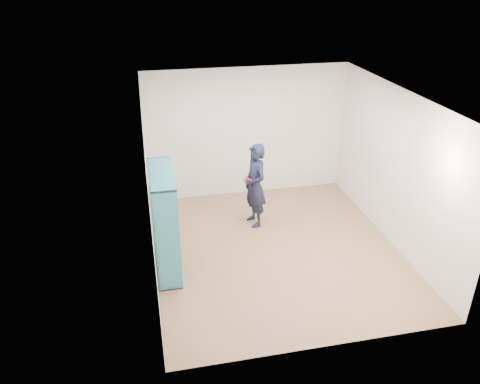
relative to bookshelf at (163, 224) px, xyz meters
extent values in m
plane|color=#9A6946|center=(1.84, 0.12, -0.80)|extent=(4.50, 4.50, 0.00)
plane|color=white|center=(1.84, 0.12, 1.80)|extent=(4.50, 4.50, 0.00)
cube|color=silver|center=(-0.16, 0.12, 0.50)|extent=(0.02, 4.50, 2.60)
cube|color=silver|center=(3.84, 0.12, 0.50)|extent=(0.02, 4.50, 2.60)
cube|color=silver|center=(1.84, 2.37, 0.50)|extent=(4.00, 0.02, 2.60)
cube|color=silver|center=(1.84, -2.13, 0.50)|extent=(4.00, 0.02, 2.60)
cube|color=teal|center=(0.03, -0.59, 0.02)|extent=(0.36, 0.03, 1.63)
cube|color=teal|center=(0.03, 0.61, 0.02)|extent=(0.36, 0.03, 1.63)
cube|color=teal|center=(0.03, 0.01, -0.78)|extent=(0.36, 1.22, 0.03)
cube|color=teal|center=(0.03, 0.01, 0.83)|extent=(0.36, 1.22, 0.03)
cube|color=teal|center=(-0.14, 0.01, 0.02)|extent=(0.03, 1.22, 1.63)
cube|color=teal|center=(0.03, -0.19, 0.02)|extent=(0.33, 0.03, 1.58)
cube|color=teal|center=(0.03, 0.20, 0.02)|extent=(0.33, 0.03, 1.58)
cube|color=teal|center=(0.03, 0.01, -0.37)|extent=(0.33, 1.17, 0.03)
cube|color=teal|center=(0.03, 0.01, 0.02)|extent=(0.33, 1.17, 0.03)
cube|color=teal|center=(0.03, 0.01, 0.42)|extent=(0.33, 1.17, 0.03)
cube|color=beige|center=(0.05, -0.39, -0.71)|extent=(0.22, 0.14, 0.09)
cube|color=black|center=(0.06, -0.44, -0.25)|extent=(0.18, 0.16, 0.21)
cube|color=maroon|center=(0.06, -0.44, 0.15)|extent=(0.18, 0.16, 0.22)
cube|color=silver|center=(0.05, -0.39, 0.47)|extent=(0.22, 0.14, 0.09)
cube|color=navy|center=(0.06, -0.05, -0.62)|extent=(0.18, 0.16, 0.28)
cube|color=brown|center=(0.06, -0.05, -0.21)|extent=(0.18, 0.16, 0.29)
cube|color=#BFB28C|center=(0.05, 0.00, 0.08)|extent=(0.22, 0.14, 0.09)
cube|color=#26594C|center=(0.06, -0.05, 0.56)|extent=(0.18, 0.16, 0.26)
cube|color=beige|center=(0.06, 0.34, -0.65)|extent=(0.18, 0.16, 0.22)
cube|color=black|center=(0.05, 0.39, -0.33)|extent=(0.22, 0.14, 0.06)
cube|color=maroon|center=(0.06, 0.34, 0.16)|extent=(0.18, 0.16, 0.25)
cube|color=silver|center=(0.06, 0.34, 0.55)|extent=(0.18, 0.16, 0.25)
imported|color=black|center=(1.69, 1.05, -0.02)|extent=(0.47, 0.63, 1.55)
torus|color=#AF0D6A|center=(1.69, 1.05, 0.14)|extent=(0.38, 0.38, 0.04)
cube|color=silver|center=(1.53, 1.10, 0.08)|extent=(0.04, 0.10, 0.13)
cube|color=black|center=(1.53, 1.10, 0.08)|extent=(0.04, 0.10, 0.13)
camera|label=1|loc=(-0.13, -6.23, 3.59)|focal=35.00mm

